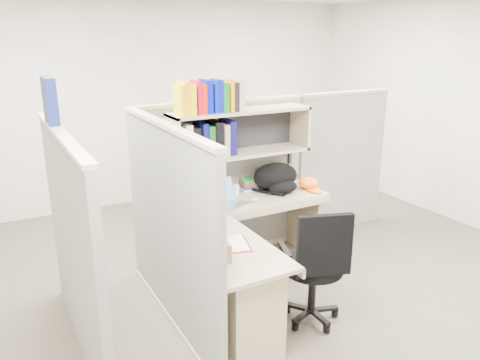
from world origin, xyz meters
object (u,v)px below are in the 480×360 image
backpack (279,178)px  task_chair (314,284)px  laptop (230,194)px  desk (244,274)px  snack_canister (219,230)px

backpack → task_chair: size_ratio=0.47×
laptop → desk: bearing=-130.4°
desk → task_chair: 0.56m
desk → snack_canister: size_ratio=17.73×
desk → task_chair: size_ratio=1.74×
desk → backpack: 1.30m
backpack → snack_canister: 1.23m
laptop → snack_canister: bearing=-145.9°
desk → snack_canister: (-0.13, 0.16, 0.34)m
laptop → task_chair: bearing=-97.3°
snack_canister → laptop: bearing=55.4°
laptop → snack_canister: 0.67m
backpack → snack_canister: (-1.00, -0.70, -0.09)m
laptop → backpack: size_ratio=0.70×
snack_canister → backpack: bearing=34.9°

